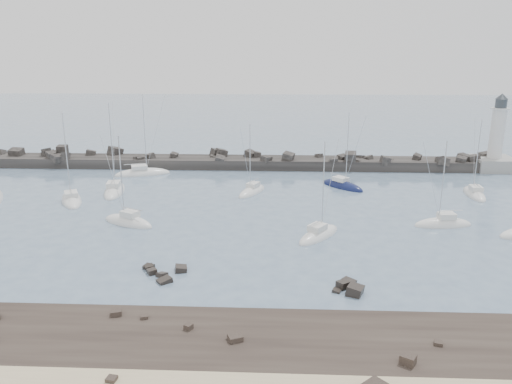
% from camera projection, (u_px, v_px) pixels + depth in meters
% --- Properties ---
extents(ground, '(400.00, 400.00, 0.00)m').
position_uv_depth(ground, '(214.00, 241.00, 57.76)').
color(ground, slate).
rests_on(ground, ground).
extents(rock_shelf, '(140.00, 12.01, 1.96)m').
position_uv_depth(rock_shelf, '(177.00, 351.00, 36.63)').
color(rock_shelf, '#2A221D').
rests_on(rock_shelf, ground).
extents(rock_cluster_near, '(4.71, 4.45, 1.38)m').
position_uv_depth(rock_cluster_near, '(166.00, 273.00, 49.33)').
color(rock_cluster_near, black).
rests_on(rock_cluster_near, ground).
extents(rock_cluster_far, '(3.08, 3.72, 1.52)m').
position_uv_depth(rock_cluster_far, '(350.00, 289.00, 45.81)').
color(rock_cluster_far, black).
rests_on(rock_cluster_far, ground).
extents(breakwater, '(115.00, 7.74, 5.09)m').
position_uv_depth(breakwater, '(197.00, 165.00, 94.53)').
color(breakwater, '#292624').
rests_on(breakwater, ground).
extents(lighthouse, '(7.00, 7.00, 14.60)m').
position_uv_depth(lighthouse, '(494.00, 153.00, 91.41)').
color(lighthouse, gray).
rests_on(lighthouse, ground).
extents(sailboat_1, '(6.35, 9.09, 13.82)m').
position_uv_depth(sailboat_1, '(72.00, 200.00, 72.87)').
color(sailboat_1, white).
rests_on(sailboat_1, ground).
extents(sailboat_3, '(4.33, 9.66, 14.74)m').
position_uv_depth(sailboat_3, '(114.00, 191.00, 77.54)').
color(sailboat_3, white).
rests_on(sailboat_3, ground).
extents(sailboat_4, '(10.16, 5.94, 15.24)m').
position_uv_depth(sailboat_4, '(143.00, 174.00, 88.48)').
color(sailboat_4, white).
rests_on(sailboat_4, ground).
extents(sailboat_5, '(7.85, 5.50, 12.31)m').
position_uv_depth(sailboat_5, '(128.00, 223.00, 63.46)').
color(sailboat_5, white).
rests_on(sailboat_5, ground).
extents(sailboat_6, '(5.21, 7.62, 11.76)m').
position_uv_depth(sailboat_6, '(252.00, 192.00, 77.22)').
color(sailboat_6, white).
rests_on(sailboat_6, ground).
extents(sailboat_7, '(6.47, 7.63, 12.32)m').
position_uv_depth(sailboat_7, '(319.00, 236.00, 59.05)').
color(sailboat_7, white).
rests_on(sailboat_7, ground).
extents(sailboat_8, '(7.38, 7.78, 12.99)m').
position_uv_depth(sailboat_8, '(342.00, 186.00, 80.44)').
color(sailboat_8, '#0F1742').
rests_on(sailboat_8, ground).
extents(sailboat_9, '(7.53, 3.07, 11.84)m').
position_uv_depth(sailboat_9, '(443.00, 225.00, 62.70)').
color(sailboat_9, white).
rests_on(sailboat_9, ground).
extents(sailboat_10, '(2.83, 7.96, 12.47)m').
position_uv_depth(sailboat_10, '(474.00, 195.00, 75.85)').
color(sailboat_10, white).
rests_on(sailboat_10, ground).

